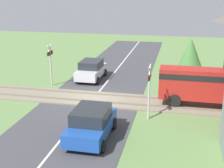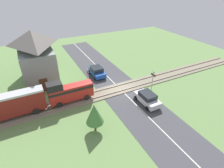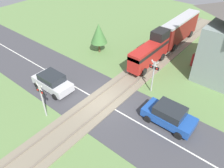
{
  "view_description": "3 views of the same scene",
  "coord_description": "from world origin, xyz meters",
  "px_view_note": "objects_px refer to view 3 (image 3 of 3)",
  "views": [
    {
      "loc": [
        19.1,
        5.47,
        7.31
      ],
      "look_at": [
        0.0,
        1.32,
        1.2
      ],
      "focal_mm": 50.0,
      "sensor_mm": 36.0,
      "label": 1
    },
    {
      "loc": [
        -19.1,
        11.0,
        14.05
      ],
      "look_at": [
        0.0,
        1.32,
        1.2
      ],
      "focal_mm": 28.0,
      "sensor_mm": 36.0,
      "label": 2
    },
    {
      "loc": [
        9.39,
        -10.14,
        12.6
      ],
      "look_at": [
        0.0,
        1.32,
        1.2
      ],
      "focal_mm": 35.0,
      "sensor_mm": 36.0,
      "label": 3
    }
  ],
  "objects_px": {
    "train": "(168,37)",
    "car_far_side": "(169,115)",
    "crossing_signal_west_approach": "(42,96)",
    "crossing_signal_east_approach": "(154,72)",
    "car_near_crossing": "(52,82)",
    "pedestrian_by_station": "(193,60)"
  },
  "relations": [
    {
      "from": "pedestrian_by_station",
      "to": "car_far_side",
      "type": "bearing_deg",
      "value": -78.1
    },
    {
      "from": "car_near_crossing",
      "to": "pedestrian_by_station",
      "type": "xyz_separation_m",
      "value": [
        8.19,
        11.89,
        -0.12
      ]
    },
    {
      "from": "crossing_signal_west_approach",
      "to": "pedestrian_by_station",
      "type": "height_order",
      "value": "crossing_signal_west_approach"
    },
    {
      "from": "crossing_signal_east_approach",
      "to": "pedestrian_by_station",
      "type": "height_order",
      "value": "crossing_signal_east_approach"
    },
    {
      "from": "car_near_crossing",
      "to": "crossing_signal_west_approach",
      "type": "bearing_deg",
      "value": -48.14
    },
    {
      "from": "train",
      "to": "pedestrian_by_station",
      "type": "height_order",
      "value": "train"
    },
    {
      "from": "car_near_crossing",
      "to": "car_far_side",
      "type": "height_order",
      "value": "car_far_side"
    },
    {
      "from": "car_near_crossing",
      "to": "crossing_signal_east_approach",
      "type": "bearing_deg",
      "value": 37.43
    },
    {
      "from": "crossing_signal_east_approach",
      "to": "pedestrian_by_station",
      "type": "xyz_separation_m",
      "value": [
        1.11,
        6.47,
        -1.35
      ]
    },
    {
      "from": "car_near_crossing",
      "to": "crossing_signal_west_approach",
      "type": "distance_m",
      "value": 3.62
    },
    {
      "from": "car_near_crossing",
      "to": "crossing_signal_west_approach",
      "type": "height_order",
      "value": "crossing_signal_west_approach"
    },
    {
      "from": "crossing_signal_west_approach",
      "to": "car_far_side",
      "type": "bearing_deg",
      "value": 34.73
    },
    {
      "from": "car_far_side",
      "to": "train",
      "type": "bearing_deg",
      "value": 118.85
    },
    {
      "from": "train",
      "to": "car_near_crossing",
      "type": "bearing_deg",
      "value": -110.21
    },
    {
      "from": "car_near_crossing",
      "to": "pedestrian_by_station",
      "type": "bearing_deg",
      "value": 55.45
    },
    {
      "from": "train",
      "to": "pedestrian_by_station",
      "type": "xyz_separation_m",
      "value": [
        3.51,
        -0.81,
        -1.17
      ]
    },
    {
      "from": "crossing_signal_west_approach",
      "to": "crossing_signal_east_approach",
      "type": "xyz_separation_m",
      "value": [
        4.81,
        7.95,
        0.0
      ]
    },
    {
      "from": "car_far_side",
      "to": "pedestrian_by_station",
      "type": "height_order",
      "value": "car_far_side"
    },
    {
      "from": "car_near_crossing",
      "to": "car_far_side",
      "type": "relative_size",
      "value": 1.0
    },
    {
      "from": "train",
      "to": "car_far_side",
      "type": "bearing_deg",
      "value": -61.15
    },
    {
      "from": "car_near_crossing",
      "to": "crossing_signal_east_approach",
      "type": "xyz_separation_m",
      "value": [
        7.08,
        5.42,
        1.23
      ]
    },
    {
      "from": "train",
      "to": "car_far_side",
      "type": "distance_m",
      "value": 11.26
    }
  ]
}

